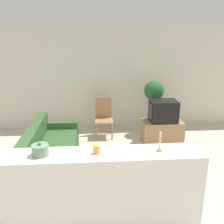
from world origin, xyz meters
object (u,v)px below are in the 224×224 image
Objects in this scene: television at (163,111)px; decorative_bowl at (40,150)px; potted_plant at (154,92)px; couch at (51,151)px; wooden_chair at (104,116)px.

decorative_bowl reaches higher than television.
couch is at bearing -147.36° from potted_plant.
television reaches higher than wooden_chair.
couch is at bearing -160.54° from television.
decorative_bowl reaches higher than wooden_chair.
wooden_chair is at bearing 74.16° from decorative_bowl.
couch is 2.93× the size of potted_plant.
television is at bearing -22.91° from wooden_chair.
potted_plant is (1.25, 0.09, 0.58)m from wooden_chair.
television is at bearing 19.46° from couch.
wooden_chair is at bearing 52.52° from couch.
decorative_bowl is (0.20, -1.70, 0.84)m from couch.
couch is 1.79m from wooden_chair.
wooden_chair is (-1.32, 0.56, -0.27)m from television.
potted_plant is at bearing 32.64° from couch.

